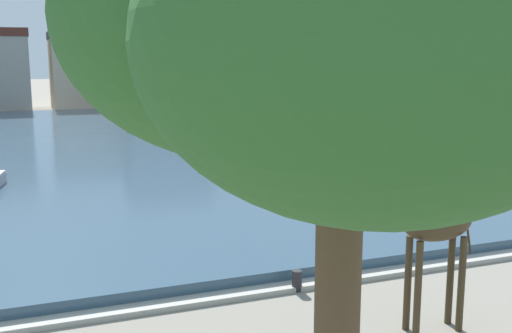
{
  "coord_description": "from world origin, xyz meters",
  "views": [
    {
      "loc": [
        -5.51,
        -3.55,
        5.48
      ],
      "look_at": [
        1.01,
        13.28,
        2.2
      ],
      "focal_mm": 42.94,
      "sensor_mm": 36.0,
      "label": 1
    }
  ],
  "objects": [
    {
      "name": "mooring_bollard",
      "position": [
        0.34,
        8.88,
        0.25
      ],
      "size": [
        0.24,
        0.24,
        0.5
      ],
      "primitive_type": "cylinder",
      "color": "#232326",
      "rests_on": "ground"
    },
    {
      "name": "sailboat_white",
      "position": [
        7.52,
        32.09,
        0.45
      ],
      "size": [
        3.26,
        7.16,
        9.7
      ],
      "color": "white",
      "rests_on": "ground"
    },
    {
      "name": "townhouse_corner_house",
      "position": [
        13.54,
        61.59,
        4.49
      ],
      "size": [
        6.58,
        5.9,
        8.94
      ],
      "color": "beige",
      "rests_on": "ground"
    },
    {
      "name": "sailboat_orange",
      "position": [
        8.97,
        20.69,
        0.34
      ],
      "size": [
        3.93,
        8.03,
        6.81
      ],
      "color": "orange",
      "rests_on": "ground"
    },
    {
      "name": "townhouse_narrow_midrow",
      "position": [
        1.33,
        63.4,
        3.96
      ],
      "size": [
        7.32,
        7.45,
        7.9
      ],
      "color": "#C6B293",
      "rests_on": "ground"
    },
    {
      "name": "sailboat_teal",
      "position": [
        14.05,
        45.81,
        0.38
      ],
      "size": [
        3.85,
        8.0,
        8.27
      ],
      "color": "teal",
      "rests_on": "ground"
    },
    {
      "name": "harbor_water",
      "position": [
        0.0,
        33.49,
        0.19
      ],
      "size": [
        81.33,
        48.42,
        0.38
      ],
      "primitive_type": "cube",
      "color": "#334C60",
      "rests_on": "ground"
    },
    {
      "name": "quay_edge_coping",
      "position": [
        0.0,
        9.03,
        0.06
      ],
      "size": [
        81.33,
        0.5,
        0.12
      ],
      "primitive_type": "cube",
      "color": "#ADA89E",
      "rests_on": "ground"
    },
    {
      "name": "townhouse_wide_warehouse",
      "position": [
        8.88,
        60.15,
        5.2
      ],
      "size": [
        8.42,
        5.92,
        10.36
      ],
      "color": "gray",
      "rests_on": "ground"
    },
    {
      "name": "shade_tree",
      "position": [
        -2.7,
        1.62,
        5.92
      ],
      "size": [
        5.43,
        6.16,
        7.61
      ],
      "color": "brown",
      "rests_on": "ground"
    },
    {
      "name": "sailboat_red",
      "position": [
        12.34,
        38.97,
        0.59
      ],
      "size": [
        4.26,
        8.4,
        8.05
      ],
      "color": "red",
      "rests_on": "ground"
    },
    {
      "name": "giraffe_statue",
      "position": [
        1.89,
        6.0,
        2.17
      ],
      "size": [
        2.44,
        0.68,
        4.25
      ],
      "color": "#382B19",
      "rests_on": "ground"
    }
  ]
}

